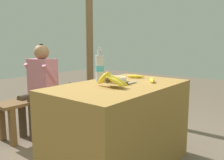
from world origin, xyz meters
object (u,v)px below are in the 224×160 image
Objects in this scene: serving_bowl at (116,79)px; banana_bunch_ripe at (111,79)px; seated_vendor at (40,82)px; loose_banana_front at (152,80)px; loose_banana_side at (136,76)px; wooden_bench at (48,102)px; knife at (128,83)px; support_post_far at (89,32)px; water_bottle at (100,68)px; banana_bunch_green at (71,86)px.

banana_bunch_ripe is at bearing -150.88° from serving_bowl.
loose_banana_front is at bearing 93.42° from seated_vendor.
loose_banana_side is 0.13× the size of wooden_bench.
knife is 2.01m from support_post_far.
wooden_bench is at bearing 86.40° from serving_bowl.
support_post_far is at bearing 53.77° from knife.
water_bottle is 1.19m from wooden_bench.
serving_bowl reaches higher than wooden_bench.
seated_vendor is at bearing -164.10° from wooden_bench.
loose_banana_front is at bearing -113.38° from loose_banana_side.
knife is (-0.35, -0.15, -0.01)m from loose_banana_side.
water_bottle is at bearing 81.38° from seated_vendor.
banana_bunch_ripe reaches higher than loose_banana_side.
loose_banana_side is 0.91× the size of knife.
seated_vendor is at bearing 90.11° from knife.
water_bottle is 0.43m from loose_banana_side.
wooden_bench is 0.51× the size of support_post_far.
seated_vendor is (-0.06, 1.14, -0.14)m from serving_bowl.
knife is 0.07× the size of support_post_far.
wooden_bench is at bearing 84.48° from knife.
wooden_bench is (0.17, 1.06, -0.52)m from water_bottle.
serving_bowl reaches higher than knife.
seated_vendor is at bearing 88.01° from water_bottle.
banana_bunch_ripe is at bearing 74.73° from seated_vendor.
knife is at bearing -156.65° from loose_banana_side.
water_bottle is at bearing -132.67° from support_post_far.
support_post_far is at bearing 20.27° from banana_bunch_green.
knife is at bearing -125.92° from support_post_far.
support_post_far is (0.79, 1.42, 0.51)m from loose_banana_side.
seated_vendor reaches higher than banana_bunch_green.
support_post_far is (1.15, 0.27, 0.65)m from seated_vendor.
banana_bunch_green is (0.47, 1.18, -0.27)m from serving_bowl.
support_post_far reaches higher than loose_banana_front.
loose_banana_side is (0.55, 0.13, -0.05)m from banana_bunch_ripe.
knife is at bearing -95.22° from wooden_bench.
serving_bowl is at bearing 176.95° from loose_banana_side.
knife is 1.41m from wooden_bench.
seated_vendor is (0.04, 1.02, -0.25)m from water_bottle.
serving_bowl is 1.30m from banana_bunch_green.
loose_banana_front is at bearing -15.69° from banana_bunch_ripe.
wooden_bench is (-0.23, 1.20, -0.41)m from loose_banana_side.
serving_bowl is at bearing -127.79° from support_post_far.
knife reaches higher than banana_bunch_green.
loose_banana_front is 1.97m from support_post_far.
seated_vendor is at bearing -166.97° from support_post_far.
loose_banana_side is 0.65× the size of banana_bunch_green.
serving_bowl is at bearing 29.12° from banana_bunch_ripe.
loose_banana_side reaches higher than knife.
banana_bunch_ripe is at bearing -130.97° from support_post_far.
water_bottle is at bearing 127.52° from serving_bowl.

